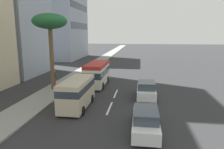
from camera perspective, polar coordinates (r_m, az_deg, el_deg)
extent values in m
plane|color=#2D2D30|center=(34.62, 3.43, 0.39)|extent=(198.00, 198.00, 0.00)
cube|color=gray|center=(35.84, -7.91, 0.79)|extent=(162.00, 3.10, 0.15)
cube|color=silver|center=(18.57, -0.68, -9.14)|extent=(3.20, 0.16, 0.01)
cube|color=silver|center=(22.85, 1.02, -5.22)|extent=(3.20, 0.16, 0.01)
cube|color=white|center=(21.67, 9.30, -4.67)|extent=(4.26, 1.83, 0.83)
cube|color=#38424C|center=(21.27, 9.37, -2.86)|extent=(2.34, 1.69, 0.68)
cylinder|color=black|center=(23.01, 7.10, -4.38)|extent=(0.64, 0.22, 0.64)
cylinder|color=black|center=(23.05, 11.31, -4.48)|extent=(0.64, 0.22, 0.64)
cylinder|color=black|center=(20.47, 6.98, -6.34)|extent=(0.64, 0.22, 0.64)
cylinder|color=black|center=(20.53, 11.72, -6.45)|extent=(0.64, 0.22, 0.64)
cube|color=beige|center=(18.57, -9.49, -4.87)|extent=(5.30, 1.91, 2.34)
cube|color=#2D3842|center=(18.43, -9.54, -3.34)|extent=(5.31, 1.91, 0.56)
cylinder|color=black|center=(17.19, -8.04, -9.69)|extent=(0.72, 0.24, 0.72)
cylinder|color=black|center=(17.75, -13.76, -9.23)|extent=(0.72, 0.24, 0.72)
cylinder|color=black|center=(20.09, -5.56, -6.54)|extent=(0.72, 0.24, 0.72)
cylinder|color=black|center=(20.57, -10.51, -6.25)|extent=(0.72, 0.24, 0.72)
cube|color=white|center=(14.54, 9.13, -12.83)|extent=(4.78, 1.70, 0.78)
cube|color=#38424C|center=(14.04, 9.24, -10.56)|extent=(2.63, 1.56, 0.64)
cylinder|color=black|center=(16.00, 6.14, -11.42)|extent=(0.64, 0.22, 0.64)
cylinder|color=black|center=(16.04, 11.85, -11.54)|extent=(0.64, 0.22, 0.64)
cylinder|color=black|center=(13.31, 5.71, -16.29)|extent=(0.64, 0.22, 0.64)
cylinder|color=black|center=(13.36, 12.72, -16.41)|extent=(0.64, 0.22, 0.64)
cube|color=silver|center=(26.23, -4.07, -0.12)|extent=(6.36, 2.13, 2.20)
cube|color=#B2261E|center=(26.01, -4.11, 2.71)|extent=(6.36, 2.13, 0.42)
cube|color=#28333D|center=(26.16, -4.08, 0.78)|extent=(6.37, 2.13, 0.73)
cylinder|color=black|center=(24.48, -2.62, -3.12)|extent=(0.84, 0.26, 0.84)
cylinder|color=black|center=(24.92, -7.19, -2.94)|extent=(0.84, 0.26, 0.84)
cylinder|color=black|center=(28.01, -1.25, -1.28)|extent=(0.84, 0.26, 0.84)
cylinder|color=black|center=(28.40, -5.27, -1.16)|extent=(0.84, 0.26, 0.84)
cylinder|color=red|center=(27.02, -15.33, -1.80)|extent=(0.14, 0.14, 0.86)
cylinder|color=red|center=(27.17, -15.20, -1.72)|extent=(0.14, 0.14, 0.86)
cube|color=#333338|center=(26.94, -15.35, -0.16)|extent=(0.37, 0.31, 0.68)
sphere|color=tan|center=(26.86, -15.40, 0.80)|extent=(0.23, 0.23, 0.23)
cylinder|color=brown|center=(24.47, -16.08, 4.19)|extent=(0.46, 0.46, 7.03)
ellipsoid|color=#236033|center=(24.35, -16.61, 13.77)|extent=(3.77, 3.77, 1.70)
cube|color=#2D3847|center=(55.48, -8.75, 12.93)|extent=(14.64, 0.08, 1.65)
cube|color=#2D3847|center=(55.84, -8.90, 17.80)|extent=(14.64, 0.08, 1.65)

